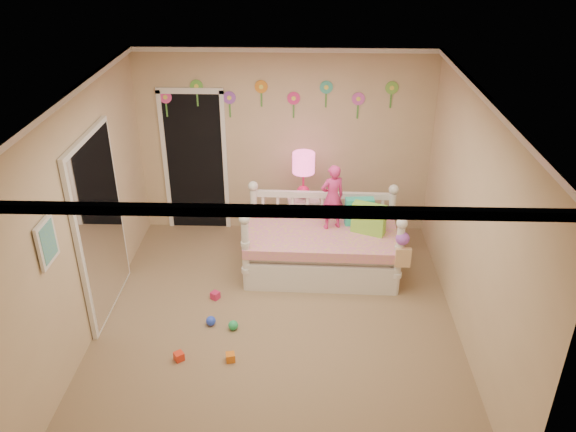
{
  "coord_description": "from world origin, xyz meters",
  "views": [
    {
      "loc": [
        0.28,
        -5.19,
        4.11
      ],
      "look_at": [
        0.1,
        0.6,
        1.05
      ],
      "focal_mm": 35.99,
      "sensor_mm": 36.0,
      "label": 1
    }
  ],
  "objects_px": {
    "table_lamp": "(304,168)",
    "daybed": "(322,236)",
    "child": "(332,197)",
    "nightstand": "(303,220)"
  },
  "relations": [
    {
      "from": "daybed",
      "to": "table_lamp",
      "type": "height_order",
      "value": "table_lamp"
    },
    {
      "from": "nightstand",
      "to": "table_lamp",
      "type": "bearing_deg",
      "value": 0.0
    },
    {
      "from": "daybed",
      "to": "table_lamp",
      "type": "distance_m",
      "value": 0.97
    },
    {
      "from": "daybed",
      "to": "table_lamp",
      "type": "relative_size",
      "value": 2.96
    },
    {
      "from": "child",
      "to": "nightstand",
      "type": "distance_m",
      "value": 0.95
    },
    {
      "from": "child",
      "to": "nightstand",
      "type": "bearing_deg",
      "value": -79.38
    },
    {
      "from": "child",
      "to": "table_lamp",
      "type": "distance_m",
      "value": 0.71
    },
    {
      "from": "child",
      "to": "table_lamp",
      "type": "bearing_deg",
      "value": -79.38
    },
    {
      "from": "table_lamp",
      "to": "daybed",
      "type": "bearing_deg",
      "value": -71.42
    },
    {
      "from": "nightstand",
      "to": "table_lamp",
      "type": "height_order",
      "value": "table_lamp"
    }
  ]
}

